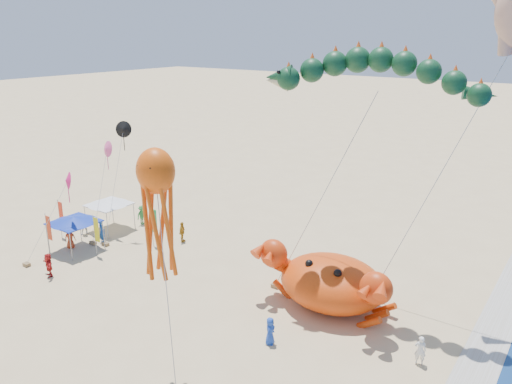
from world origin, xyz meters
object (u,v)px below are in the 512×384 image
dragon_kite (376,81)px  canopy_blue (74,220)px  octopus_kite (158,204)px  canopy_white (109,202)px  crab_inflatable (331,281)px

dragon_kite → canopy_blue: size_ratio=4.28×
octopus_kite → canopy_white: 21.32m
canopy_blue → canopy_white: bearing=105.5°
dragon_kite → canopy_white: dragon_kite is taller
canopy_white → octopus_kite: bearing=-31.6°
canopy_blue → crab_inflatable: bearing=10.7°
octopus_kite → crab_inflatable: bearing=70.3°
dragon_kite → octopus_kite: dragon_kite is taller
canopy_blue → canopy_white: 4.38m
dragon_kite → canopy_blue: 24.43m
dragon_kite → octopus_kite: bearing=-113.3°
crab_inflatable → canopy_blue: (-19.80, -3.73, 0.75)m
octopus_kite → canopy_blue: (-16.16, 6.45, -6.35)m
canopy_blue → canopy_white: same height
dragon_kite → octopus_kite: size_ratio=1.31×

